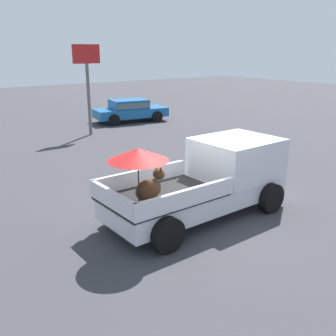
% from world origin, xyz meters
% --- Properties ---
extents(ground_plane, '(80.00, 80.00, 0.00)m').
position_xyz_m(ground_plane, '(0.00, 0.00, 0.00)').
color(ground_plane, '#38383D').
extents(pickup_truck_main, '(5.16, 2.35, 2.20)m').
position_xyz_m(pickup_truck_main, '(0.38, -0.00, 0.97)').
color(pickup_truck_main, black).
rests_on(pickup_truck_main, ground).
extents(parked_sedan_near, '(4.54, 2.53, 1.33)m').
position_xyz_m(parked_sedan_near, '(5.76, 13.01, 0.74)').
color(parked_sedan_near, black).
rests_on(parked_sedan_near, ground).
extents(motel_sign, '(1.40, 0.16, 4.44)m').
position_xyz_m(motel_sign, '(2.20, 10.99, 3.16)').
color(motel_sign, '#59595B').
rests_on(motel_sign, ground).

